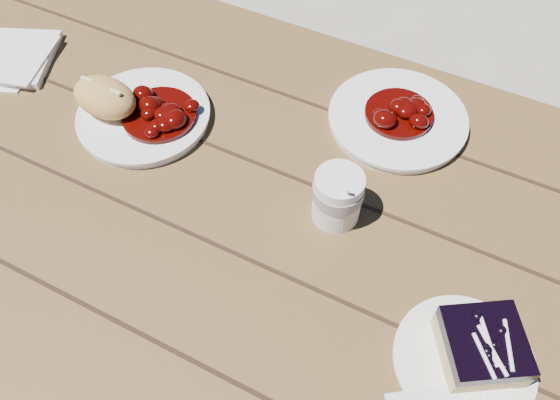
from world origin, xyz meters
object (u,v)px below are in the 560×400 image
at_px(second_plate, 397,119).
at_px(blueberry_cake, 482,346).
at_px(dessert_plate, 463,362).
at_px(picnic_table, 212,240).
at_px(main_plate, 144,116).
at_px(bread_roll, 105,97).
at_px(coffee_cup, 337,197).

bearing_deg(second_plate, blueberry_cake, -56.62).
relative_size(dessert_plate, second_plate, 0.75).
xyz_separation_m(picnic_table, second_plate, (0.23, 0.27, 0.17)).
relative_size(dessert_plate, blueberry_cake, 1.33).
distance_m(main_plate, blueberry_cake, 0.63).
bearing_deg(bread_roll, main_plate, 19.98).
xyz_separation_m(picnic_table, bread_roll, (-0.22, 0.06, 0.21)).
distance_m(dessert_plate, coffee_cup, 0.27).
bearing_deg(coffee_cup, second_plate, 84.94).
height_order(picnic_table, dessert_plate, dessert_plate).
height_order(bread_roll, dessert_plate, bread_roll).
bearing_deg(second_plate, dessert_plate, -58.92).
height_order(picnic_table, blueberry_cake, blueberry_cake).
distance_m(main_plate, bread_roll, 0.07).
distance_m(picnic_table, dessert_plate, 0.48).
bearing_deg(picnic_table, bread_roll, 164.67).
distance_m(picnic_table, main_plate, 0.25).
distance_m(blueberry_cake, coffee_cup, 0.27).
bearing_deg(picnic_table, main_plate, 153.77).
distance_m(main_plate, dessert_plate, 0.62).
bearing_deg(blueberry_cake, bread_roll, 137.01).
height_order(main_plate, blueberry_cake, blueberry_cake).
height_order(bread_roll, second_plate, bread_roll).
relative_size(blueberry_cake, coffee_cup, 1.46).
distance_m(coffee_cup, second_plate, 0.22).
bearing_deg(main_plate, dessert_plate, -15.73).
distance_m(bread_roll, coffee_cup, 0.42).
distance_m(blueberry_cake, second_plate, 0.41).
bearing_deg(dessert_plate, main_plate, 164.27).
height_order(bread_roll, coffee_cup, coffee_cup).
relative_size(bread_roll, coffee_cup, 1.30).
bearing_deg(blueberry_cake, second_plate, 91.79).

